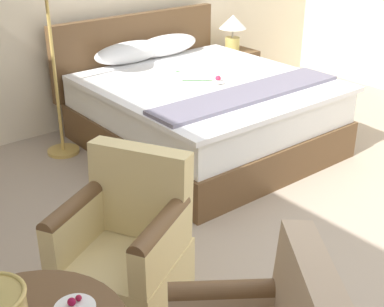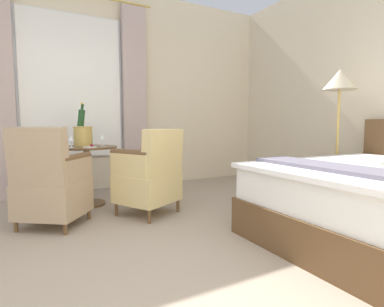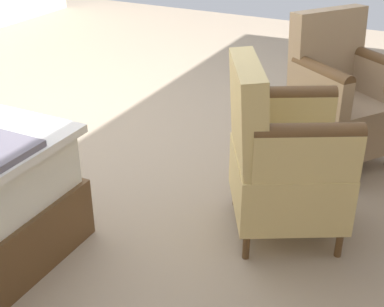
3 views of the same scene
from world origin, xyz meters
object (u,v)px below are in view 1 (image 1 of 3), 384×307
snack_plate (75,307)px  armchair_by_window (126,252)px  bed (199,109)px  nightstand (231,74)px  bedside_lamp (233,27)px

snack_plate → armchair_by_window: (0.53, 0.52, -0.29)m
bed → nightstand: (1.14, 0.81, -0.08)m
bedside_lamp → snack_plate: 4.45m
bed → bedside_lamp: 1.46m
snack_plate → bed: bearing=42.0°
snack_plate → armchair_by_window: 0.80m
bedside_lamp → armchair_by_window: bearing=-141.1°
bed → armchair_by_window: bed is taller
bedside_lamp → bed: bearing=-144.7°
bed → bedside_lamp: (1.14, 0.81, 0.44)m
bed → snack_plate: 3.08m
nightstand → snack_plate: bearing=-140.1°
bed → armchair_by_window: (-1.74, -1.52, 0.09)m
bedside_lamp → armchair_by_window: size_ratio=0.43×
nightstand → armchair_by_window: (-2.88, -2.33, 0.17)m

